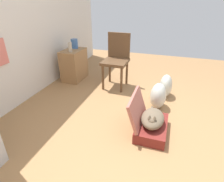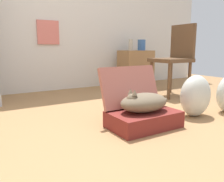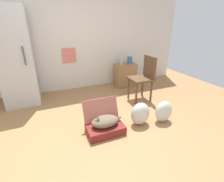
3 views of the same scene
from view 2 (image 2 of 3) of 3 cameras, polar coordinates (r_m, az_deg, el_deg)
name	(u,v)px [view 2 (image 2 of 3)]	position (r m, az deg, el deg)	size (l,w,h in m)	color
ground_plane	(130,134)	(1.87, 4.38, -10.45)	(7.68, 7.68, 0.00)	#9E7247
wall_back	(43,5)	(3.86, -16.60, 19.53)	(6.40, 0.15, 2.60)	silver
suitcase_base	(144,119)	(2.02, 7.71, -6.85)	(0.59, 0.37, 0.14)	maroon
suitcase_lid	(130,87)	(2.12, 4.43, 1.04)	(0.59, 0.37, 0.04)	#B26356
cat	(143,102)	(1.98, 7.68, -2.72)	(0.52, 0.28, 0.20)	brown
plastic_bag_white	(195,96)	(2.43, 19.69, -1.11)	(0.34, 0.24, 0.41)	silver
side_table	(136,68)	(4.11, 5.80, 5.49)	(0.55, 0.36, 0.62)	olive
vase_tall	(131,45)	(3.99, 4.58, 11.15)	(0.07, 0.07, 0.19)	#B7AD99
vase_short	(142,45)	(4.20, 7.22, 11.07)	(0.14, 0.14, 0.19)	#38609E
chair	(175,57)	(3.40, 15.12, 8.11)	(0.48, 0.45, 0.99)	brown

